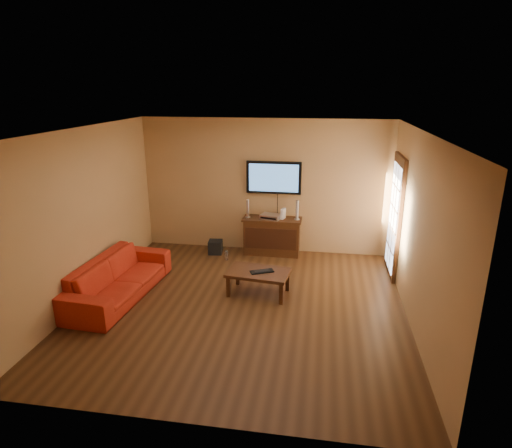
% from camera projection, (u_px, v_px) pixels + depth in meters
% --- Properties ---
extents(ground_plane, '(5.00, 5.00, 0.00)m').
position_uv_depth(ground_plane, '(242.00, 306.00, 6.70)').
color(ground_plane, '#3C2310').
rests_on(ground_plane, ground).
extents(room_walls, '(5.00, 5.00, 5.00)m').
position_uv_depth(room_walls, '(248.00, 192.00, 6.77)').
color(room_walls, tan).
rests_on(room_walls, ground).
extents(french_door, '(0.07, 1.02, 2.22)m').
position_uv_depth(french_door, '(395.00, 218.00, 7.61)').
color(french_door, '#361B0C').
rests_on(french_door, ground).
extents(media_console, '(1.18, 0.45, 0.75)m').
position_uv_depth(media_console, '(272.00, 236.00, 8.68)').
color(media_console, '#361B0C').
rests_on(media_console, ground).
extents(television, '(1.10, 0.08, 0.65)m').
position_uv_depth(television, '(274.00, 178.00, 8.50)').
color(television, black).
rests_on(television, ground).
extents(coffee_table, '(1.07, 0.72, 0.40)m').
position_uv_depth(coffee_table, '(258.00, 274.00, 6.99)').
color(coffee_table, '#361B0C').
rests_on(coffee_table, ground).
extents(sofa, '(0.80, 2.23, 0.86)m').
position_uv_depth(sofa, '(118.00, 272.00, 6.89)').
color(sofa, red).
rests_on(sofa, ground).
extents(speaker_left, '(0.10, 0.10, 0.37)m').
position_uv_depth(speaker_left, '(248.00, 209.00, 8.58)').
color(speaker_left, silver).
rests_on(speaker_left, media_console).
extents(speaker_right, '(0.11, 0.11, 0.39)m').
position_uv_depth(speaker_right, '(297.00, 211.00, 8.44)').
color(speaker_right, silver).
rests_on(speaker_right, media_console).
extents(av_receiver, '(0.45, 0.37, 0.09)m').
position_uv_depth(av_receiver, '(271.00, 217.00, 8.54)').
color(av_receiver, silver).
rests_on(av_receiver, media_console).
extents(game_console, '(0.09, 0.16, 0.21)m').
position_uv_depth(game_console, '(283.00, 214.00, 8.51)').
color(game_console, white).
rests_on(game_console, media_console).
extents(subwoofer, '(0.30, 0.30, 0.27)m').
position_uv_depth(subwoofer, '(215.00, 247.00, 8.77)').
color(subwoofer, black).
rests_on(subwoofer, ground).
extents(bottle, '(0.07, 0.07, 0.20)m').
position_uv_depth(bottle, '(226.00, 255.00, 8.45)').
color(bottle, white).
rests_on(bottle, ground).
extents(keyboard, '(0.40, 0.29, 0.02)m').
position_uv_depth(keyboard, '(262.00, 271.00, 6.96)').
color(keyboard, black).
rests_on(keyboard, coffee_table).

